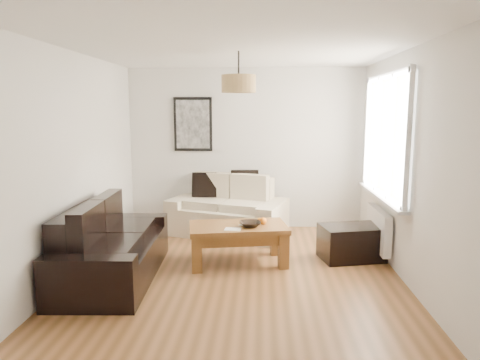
# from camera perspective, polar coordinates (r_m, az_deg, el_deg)

# --- Properties ---
(floor) EXTENTS (4.50, 4.50, 0.00)m
(floor) POSITION_cam_1_polar(r_m,az_deg,el_deg) (5.23, -0.35, -12.51)
(floor) COLOR brown
(floor) RESTS_ON ground
(ceiling) EXTENTS (3.80, 4.50, 0.00)m
(ceiling) POSITION_cam_1_polar(r_m,az_deg,el_deg) (4.90, -0.38, 17.01)
(ceiling) COLOR white
(ceiling) RESTS_ON floor
(wall_back) EXTENTS (3.80, 0.04, 2.60)m
(wall_back) POSITION_cam_1_polar(r_m,az_deg,el_deg) (7.13, 0.70, 4.09)
(wall_back) COLOR silver
(wall_back) RESTS_ON floor
(wall_front) EXTENTS (3.80, 0.04, 2.60)m
(wall_front) POSITION_cam_1_polar(r_m,az_deg,el_deg) (2.69, -3.19, -4.41)
(wall_front) COLOR silver
(wall_front) RESTS_ON floor
(wall_left) EXTENTS (0.04, 4.50, 2.60)m
(wall_left) POSITION_cam_1_polar(r_m,az_deg,el_deg) (5.36, -21.12, 1.79)
(wall_left) COLOR silver
(wall_left) RESTS_ON floor
(wall_right) EXTENTS (0.04, 4.50, 2.60)m
(wall_right) POSITION_cam_1_polar(r_m,az_deg,el_deg) (5.15, 21.25, 1.51)
(wall_right) COLOR silver
(wall_right) RESTS_ON floor
(window_bay) EXTENTS (0.14, 1.90, 1.60)m
(window_bay) POSITION_cam_1_polar(r_m,az_deg,el_deg) (5.87, 18.63, 5.46)
(window_bay) COLOR white
(window_bay) RESTS_ON wall_right
(radiator) EXTENTS (0.10, 0.90, 0.52)m
(radiator) POSITION_cam_1_polar(r_m,az_deg,el_deg) (6.06, 17.67, -6.11)
(radiator) COLOR white
(radiator) RESTS_ON wall_right
(poster) EXTENTS (0.62, 0.04, 0.87)m
(poster) POSITION_cam_1_polar(r_m,az_deg,el_deg) (7.16, -6.17, 7.27)
(poster) COLOR black
(poster) RESTS_ON wall_back
(pendant_shade) EXTENTS (0.40, 0.40, 0.20)m
(pendant_shade) POSITION_cam_1_polar(r_m,az_deg,el_deg) (5.17, -0.18, 12.49)
(pendant_shade) COLOR tan
(pendant_shade) RESTS_ON ceiling
(loveseat_cream) EXTENTS (1.95, 1.46, 0.87)m
(loveseat_cream) POSITION_cam_1_polar(r_m,az_deg,el_deg) (6.82, -1.65, -3.53)
(loveseat_cream) COLOR beige
(loveseat_cream) RESTS_ON floor
(sofa_leather) EXTENTS (1.02, 1.96, 0.83)m
(sofa_leather) POSITION_cam_1_polar(r_m,az_deg,el_deg) (5.27, -16.29, -7.92)
(sofa_leather) COLOR black
(sofa_leather) RESTS_ON floor
(coffee_table) EXTENTS (1.31, 0.86, 0.50)m
(coffee_table) POSITION_cam_1_polar(r_m,az_deg,el_deg) (5.58, -0.24, -8.39)
(coffee_table) COLOR brown
(coffee_table) RESTS_ON floor
(ottoman) EXTENTS (0.87, 0.66, 0.45)m
(ottoman) POSITION_cam_1_polar(r_m,az_deg,el_deg) (5.91, 14.38, -7.94)
(ottoman) COLOR black
(ottoman) RESTS_ON floor
(cushion_left) EXTENTS (0.40, 0.13, 0.39)m
(cushion_left) POSITION_cam_1_polar(r_m,az_deg,el_deg) (7.01, -4.65, -0.65)
(cushion_left) COLOR black
(cushion_left) RESTS_ON loveseat_cream
(cushion_right) EXTENTS (0.45, 0.18, 0.44)m
(cushion_right) POSITION_cam_1_polar(r_m,az_deg,el_deg) (6.95, 0.62, -0.52)
(cushion_right) COLOR black
(cushion_right) RESTS_ON loveseat_cream
(fruit_bowl) EXTENTS (0.30, 0.30, 0.06)m
(fruit_bowl) POSITION_cam_1_polar(r_m,az_deg,el_deg) (5.43, 1.34, -5.80)
(fruit_bowl) COLOR black
(fruit_bowl) RESTS_ON coffee_table
(orange_a) EXTENTS (0.11, 0.11, 0.09)m
(orange_a) POSITION_cam_1_polar(r_m,az_deg,el_deg) (5.55, 3.03, -5.39)
(orange_a) COLOR orange
(orange_a) RESTS_ON fruit_bowl
(orange_b) EXTENTS (0.07, 0.07, 0.07)m
(orange_b) POSITION_cam_1_polar(r_m,az_deg,el_deg) (5.56, 3.18, -5.36)
(orange_b) COLOR orange
(orange_b) RESTS_ON fruit_bowl
(orange_c) EXTENTS (0.07, 0.07, 0.06)m
(orange_c) POSITION_cam_1_polar(r_m,az_deg,el_deg) (5.60, 2.59, -5.25)
(orange_c) COLOR orange
(orange_c) RESTS_ON fruit_bowl
(papers) EXTENTS (0.21, 0.15, 0.01)m
(papers) POSITION_cam_1_polar(r_m,az_deg,el_deg) (5.32, -0.94, -6.45)
(papers) COLOR white
(papers) RESTS_ON coffee_table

